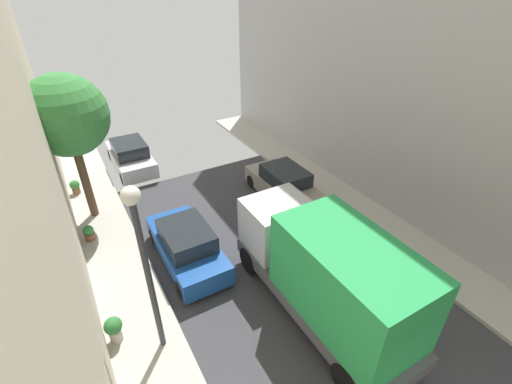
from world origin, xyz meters
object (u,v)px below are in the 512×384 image
street_tree_0 (66,116)px  potted_plant_2 (89,233)px  parked_car_left_3 (187,245)px  lamp_post (143,251)px  delivery_truck (327,272)px  potted_plant_0 (114,328)px  parked_car_right_2 (284,184)px  potted_plant_1 (75,186)px  parked_car_left_4 (131,156)px

street_tree_0 → potted_plant_2: 4.44m
parked_car_left_3 → lamp_post: lamp_post is taller
potted_plant_2 → street_tree_0: bearing=75.8°
delivery_truck → potted_plant_0: bearing=159.6°
delivery_truck → potted_plant_0: size_ratio=7.73×
delivery_truck → lamp_post: 5.12m
potted_plant_0 → lamp_post: size_ratio=0.16×
parked_car_left_3 → parked_car_right_2: same height
parked_car_right_2 → street_tree_0: bearing=160.5°
parked_car_left_3 → lamp_post: 4.57m
potted_plant_1 → potted_plant_2: bearing=-89.8°
parked_car_left_3 → lamp_post: size_ratio=0.81×
parked_car_right_2 → potted_plant_2: parked_car_right_2 is taller
parked_car_left_3 → parked_car_left_4: same height
parked_car_left_4 → potted_plant_2: parked_car_left_4 is taller
potted_plant_0 → parked_car_left_3: bearing=36.5°
lamp_post → delivery_truck: bearing=-16.4°
potted_plant_1 → lamp_post: lamp_post is taller
parked_car_left_3 → parked_car_right_2: bearing=18.5°
parked_car_left_4 → delivery_truck: (2.70, -12.66, 1.07)m
delivery_truck → street_tree_0: 10.73m
parked_car_left_4 → potted_plant_2: size_ratio=6.49×
delivery_truck → potted_plant_1: size_ratio=9.74×
potted_plant_0 → parked_car_left_4: bearing=74.1°
delivery_truck → lamp_post: (-4.60, 1.35, 1.81)m
parked_car_left_3 → lamp_post: bearing=-122.4°
potted_plant_1 → lamp_post: (1.06, -9.84, 3.08)m
delivery_truck → street_tree_0: (-5.21, 8.96, 2.77)m
potted_plant_0 → lamp_post: lamp_post is taller
delivery_truck → potted_plant_2: size_ratio=10.20×
parked_car_left_3 → potted_plant_0: parked_car_left_3 is taller
parked_car_left_4 → street_tree_0: (-2.51, -3.70, 3.83)m
parked_car_left_4 → delivery_truck: size_ratio=0.64×
delivery_truck → potted_plant_0: delivery_truck is taller
potted_plant_1 → potted_plant_2: (0.02, -3.95, -0.03)m
parked_car_right_2 → potted_plant_1: size_ratio=6.20×
parked_car_left_3 → delivery_truck: size_ratio=0.64×
street_tree_0 → potted_plant_0: street_tree_0 is taller
parked_car_left_4 → potted_plant_1: bearing=-153.6°
parked_car_left_4 → street_tree_0: size_ratio=0.70×
potted_plant_2 → delivery_truck: bearing=-52.1°
potted_plant_2 → lamp_post: bearing=-80.0°
parked_car_right_2 → potted_plant_1: 9.76m
potted_plant_0 → potted_plant_1: size_ratio=1.26×
parked_car_left_3 → street_tree_0: 6.50m
parked_car_left_3 → parked_car_right_2: (5.40, 1.81, 0.00)m
parked_car_left_4 → potted_plant_2: 6.17m
parked_car_left_3 → delivery_truck: delivery_truck is taller
street_tree_0 → potted_plant_0: size_ratio=6.99×
parked_car_left_4 → potted_plant_0: parked_car_left_4 is taller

